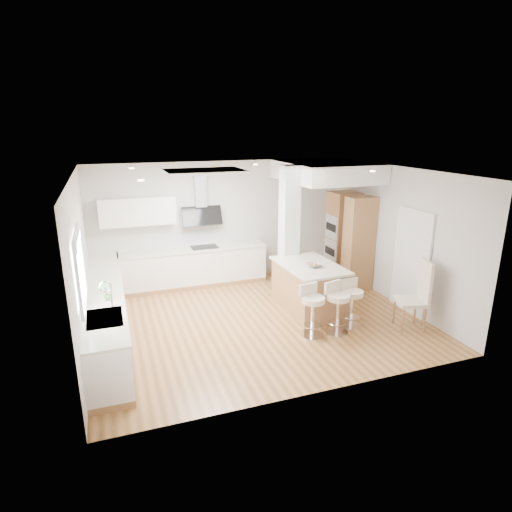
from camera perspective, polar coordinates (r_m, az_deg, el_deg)
name	(u,v)px	position (r m, az deg, el deg)	size (l,w,h in m)	color
ground	(257,319)	(8.29, 0.14, -8.43)	(6.00, 6.00, 0.00)	#AB743F
ceiling	(257,319)	(8.29, 0.14, -8.43)	(6.00, 5.00, 0.02)	white
wall_back	(222,222)	(10.12, -4.62, 4.60)	(6.00, 0.04, 2.80)	beige
wall_left	(81,267)	(7.40, -22.33, -1.30)	(0.04, 5.00, 2.80)	beige
wall_right	(395,236)	(9.21, 18.03, 2.58)	(0.04, 5.00, 2.80)	beige
skylight	(205,171)	(7.89, -6.87, 11.13)	(4.10, 2.10, 0.06)	white
window_left	(79,265)	(6.45, -22.50, -1.16)	(0.06, 1.28, 1.07)	silver
doorway_right	(411,263)	(8.85, 19.98, -0.88)	(0.05, 1.00, 2.10)	#3F3931
counter_left	(106,312)	(7.92, -19.33, -7.08)	(0.63, 4.50, 1.35)	#AB7849
counter_back	(186,257)	(9.84, -9.25, -0.16)	(3.62, 0.63, 2.50)	#AB7849
pillar	(289,233)	(9.03, 4.41, 3.09)	(0.35, 0.35, 2.80)	white
soffit	(326,171)	(9.68, 9.29, 11.08)	(1.78, 2.20, 0.40)	white
oven_column	(348,239)	(10.09, 12.22, 2.20)	(0.63, 1.21, 2.10)	#AB7849
peninsula	(309,287)	(8.59, 7.05, -4.13)	(1.10, 1.62, 1.03)	#AB7849
bar_stool_a	(312,308)	(7.54, 7.51, -6.89)	(0.49, 0.49, 0.94)	silver
bar_stool_b	(337,305)	(7.72, 10.75, -6.47)	(0.53, 0.53, 0.94)	silver
bar_stool_c	(352,301)	(8.03, 12.63, -5.83)	(0.41, 0.41, 0.89)	silver
dining_chair	(418,293)	(8.21, 20.77, -4.61)	(0.62, 0.62, 1.29)	beige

